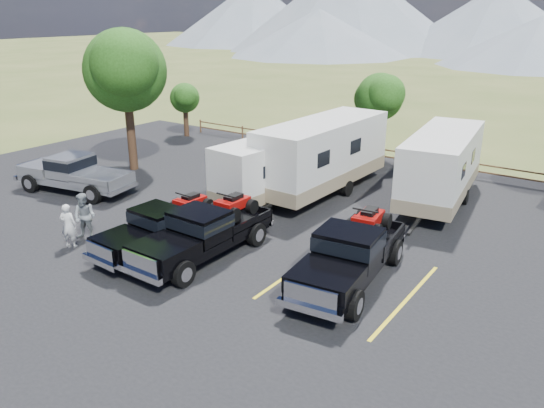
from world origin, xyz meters
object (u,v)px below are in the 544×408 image
Objects in this scene: rig_center at (205,231)px; trailer_left at (275,167)px; trailer_center at (323,156)px; rig_left at (163,226)px; person_b at (85,217)px; rig_right at (351,253)px; person_a at (68,226)px; pickup_silver at (74,173)px; tree_big_nw at (125,70)px; trailer_right at (441,167)px.

trailer_left is (-1.56, 6.78, 0.56)m from rig_center.
rig_left is at bearing -97.97° from trailer_center.
rig_left is 3.01× the size of person_b.
rig_left is at bearing -172.14° from rig_right.
trailer_left is 4.55× the size of person_b.
rig_right is 3.77× the size of person_a.
pickup_silver is 3.73× the size of person_a.
trailer_center is at bearing 13.04° from tree_big_nw.
rig_left is at bearing -86.47° from trailer_left.
tree_big_nw is 1.20× the size of pickup_silver.
tree_big_nw is 13.63m from rig_center.
pickup_silver is at bearing -79.24° from tree_big_nw.
rig_right is at bearing -51.99° from trailer_center.
tree_big_nw is 12.45m from rig_left.
tree_big_nw reaches higher than person_a.
trailer_left is at bearing -156.40° from trailer_right.
rig_right is at bearing 172.85° from person_a.
trailer_center is 5.49× the size of person_b.
rig_right is at bearing -6.12° from person_b.
rig_center is 0.95× the size of pickup_silver.
rig_left is at bearing -2.18° from person_b.
rig_right reaches higher than pickup_silver.
trailer_center is at bearing 119.68° from rig_right.
rig_right is at bearing 15.29° from rig_center.
trailer_right is 5.11× the size of person_b.
trailer_center is (-5.43, 7.45, 0.87)m from rig_right.
trailer_right is (16.29, 4.50, -3.80)m from tree_big_nw.
trailer_right is 15.94m from person_b.
trailer_left reaches higher than rig_center.
person_b is at bearing -136.60° from trailer_right.
person_b reaches higher than person_a.
trailer_right is at bearing 109.59° from pickup_silver.
person_a is at bearing -134.49° from trailer_right.
pickup_silver is (-10.17, -7.04, -0.92)m from trailer_center.
person_b is (-3.39, -8.34, -0.61)m from trailer_left.
tree_big_nw is at bearing 106.27° from person_b.
trailer_center reaches higher than rig_left.
rig_right is 0.76× the size of trailer_left.
trailer_center reaches higher than rig_center.
rig_center is at bearing 14.86° from rig_left.
trailer_center reaches higher than pickup_silver.
person_a is (-9.94, -13.18, -0.88)m from trailer_right.
person_b is (-4.96, -1.56, -0.05)m from rig_center.
person_a is (-3.29, -9.17, -0.69)m from trailer_left.
rig_center is 0.94× the size of rig_right.
trailer_left is at bearing 103.41° from rig_center.
person_b is (-10.21, -2.95, -0.08)m from rig_right.
tree_big_nw reaches higher than pickup_silver.
pickup_silver is at bearing -157.25° from trailer_right.
trailer_left is 1.32× the size of pickup_silver.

